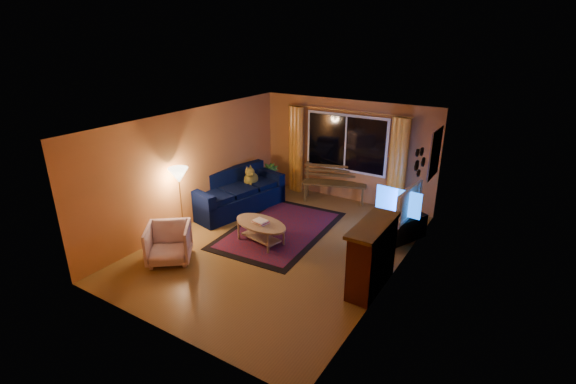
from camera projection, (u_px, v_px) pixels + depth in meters
The scene contains 22 objects.
floor at pixel (280, 246), 8.32m from camera, with size 4.50×6.00×0.02m, color brown.
ceiling at pixel (279, 121), 7.41m from camera, with size 4.50×6.00×0.02m, color white.
wall_back at pixel (346, 151), 10.24m from camera, with size 4.50×0.02×2.50m, color #C0773A.
wall_left at pixel (192, 168), 8.98m from camera, with size 0.02×6.00×2.50m, color #C0773A.
wall_right at pixel (396, 213), 6.75m from camera, with size 0.02×6.00×2.50m, color #C0773A.
window at pixel (346, 143), 10.12m from camera, with size 2.00×0.02×1.30m, color black.
curtain_rod at pixel (346, 111), 9.80m from camera, with size 0.03×0.03×3.20m, color #BF8C3F.
curtain_left at pixel (296, 149), 10.85m from camera, with size 0.36×0.36×2.24m, color orange.
curtain_right at pixel (398, 166), 9.52m from camera, with size 0.36×0.36×2.24m, color orange.
bench at pixel (334, 192), 10.41m from camera, with size 1.57×0.46×0.47m, color #483516.
potted_plant at pixel (270, 179), 10.87m from camera, with size 0.44×0.44×0.79m, color #235B1E.
sofa at pixel (237, 192), 9.83m from camera, with size 0.97×2.27×0.92m, color black.
dog at pixel (251, 177), 10.13m from camera, with size 0.31×0.43×0.46m, color olive, non-canonical shape.
armchair at pixel (169, 242), 7.64m from camera, with size 0.76×0.72×0.79m, color beige.
floor_lamp at pixel (181, 202), 8.54m from camera, with size 0.24×0.24×1.45m, color #BF8C3F.
rug at pixel (280, 230), 8.96m from camera, with size 1.89×2.98×0.02m, color maroon.
coffee_table at pixel (261, 233), 8.35m from camera, with size 1.22×1.22×0.44m, color #977854.
tv_console at pixel (400, 229), 8.44m from camera, with size 0.39×1.18×0.49m, color black.
television at pixel (403, 203), 8.23m from camera, with size 1.18×0.15×0.68m, color black.
fireplace at pixel (372, 258), 6.79m from camera, with size 0.40×1.20×1.10m, color maroon.
mirror_cluster at pixel (420, 160), 7.60m from camera, with size 0.06×0.60×0.56m, color black, non-canonical shape.
painting at pixel (435, 153), 8.56m from camera, with size 0.04×0.76×0.96m, color #D24C1E.
Camera 1 is at (4.03, -6.17, 4.00)m, focal length 26.00 mm.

